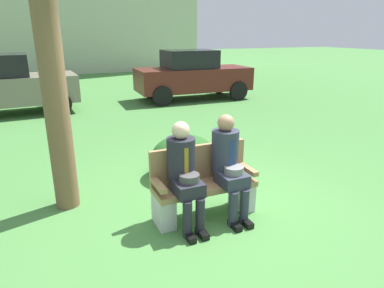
{
  "coord_description": "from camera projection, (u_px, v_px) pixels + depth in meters",
  "views": [
    {
      "loc": [
        -1.94,
        -3.6,
        2.25
      ],
      "look_at": [
        -0.22,
        0.33,
        0.85
      ],
      "focal_mm": 32.05,
      "sensor_mm": 36.0,
      "label": 1
    }
  ],
  "objects": [
    {
      "name": "seated_man_right",
      "position": [
        228.0,
        162.0,
        4.24
      ],
      "size": [
        0.34,
        0.72,
        1.3
      ],
      "color": "#2D3342",
      "rests_on": "ground"
    },
    {
      "name": "shrub_near_bench",
      "position": [
        184.0,
        156.0,
        5.6
      ],
      "size": [
        1.06,
        0.98,
        0.66
      ],
      "primitive_type": "ellipsoid",
      "color": "#265B22",
      "rests_on": "ground"
    },
    {
      "name": "parked_car_far",
      "position": [
        192.0,
        75.0,
        11.83
      ],
      "size": [
        3.95,
        1.81,
        1.68
      ],
      "color": "#591E19",
      "rests_on": "ground"
    },
    {
      "name": "ground_plane",
      "position": [
        217.0,
        209.0,
        4.57
      ],
      "size": [
        80.0,
        80.0,
        0.0
      ],
      "primitive_type": "plane",
      "color": "#48833E"
    },
    {
      "name": "parked_car_near",
      "position": [
        1.0,
        85.0,
        9.55
      ],
      "size": [
        3.98,
        1.87,
        1.68
      ],
      "color": "slate",
      "rests_on": "ground"
    },
    {
      "name": "park_bench",
      "position": [
        203.0,
        186.0,
        4.35
      ],
      "size": [
        1.3,
        0.44,
        0.9
      ],
      "color": "#99754C",
      "rests_on": "ground"
    },
    {
      "name": "seated_man_left",
      "position": [
        184.0,
        170.0,
        4.02
      ],
      "size": [
        0.34,
        0.72,
        1.28
      ],
      "color": "#23232D",
      "rests_on": "ground"
    }
  ]
}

